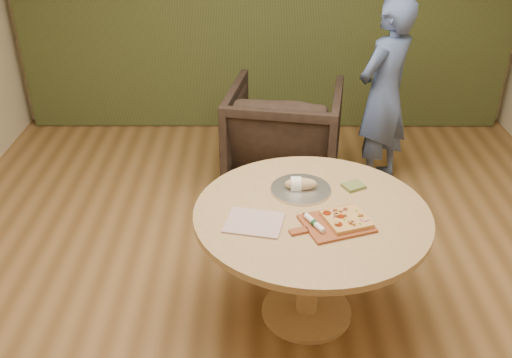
{
  "coord_description": "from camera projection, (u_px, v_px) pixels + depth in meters",
  "views": [
    {
      "loc": [
        -0.09,
        -2.64,
        2.48
      ],
      "look_at": [
        -0.09,
        0.25,
        0.83
      ],
      "focal_mm": 40.0,
      "sensor_mm": 36.0,
      "label": 1
    }
  ],
  "objects": [
    {
      "name": "green_packet",
      "position": [
        353.0,
        186.0,
        3.4
      ],
      "size": [
        0.15,
        0.14,
        0.02
      ],
      "primitive_type": "cube",
      "rotation": [
        0.0,
        0.0,
        0.48
      ],
      "color": "#4F5F2A",
      "rests_on": "pedestal_table"
    },
    {
      "name": "bread_roll",
      "position": [
        299.0,
        184.0,
        3.35
      ],
      "size": [
        0.19,
        0.09,
        0.09
      ],
      "color": "tan",
      "rests_on": "serving_tray"
    },
    {
      "name": "serving_tray",
      "position": [
        301.0,
        189.0,
        3.37
      ],
      "size": [
        0.36,
        0.36,
        0.02
      ],
      "color": "silver",
      "rests_on": "pedestal_table"
    },
    {
      "name": "pizza_paddle",
      "position": [
        335.0,
        224.0,
        3.05
      ],
      "size": [
        0.47,
        0.38,
        0.01
      ],
      "rotation": [
        0.0,
        0.0,
        0.34
      ],
      "color": "#984826",
      "rests_on": "pedestal_table"
    },
    {
      "name": "cutlery_roll",
      "position": [
        315.0,
        223.0,
        3.02
      ],
      "size": [
        0.11,
        0.19,
        0.03
      ],
      "rotation": [
        0.0,
        0.0,
        0.49
      ],
      "color": "white",
      "rests_on": "pizza_paddle"
    },
    {
      "name": "room_shell",
      "position": [
        274.0,
        105.0,
        2.82
      ],
      "size": [
        5.04,
        6.04,
        2.84
      ],
      "color": "olive",
      "rests_on": "ground"
    },
    {
      "name": "armchair",
      "position": [
        284.0,
        129.0,
        4.8
      ],
      "size": [
        1.05,
        1.0,
        0.94
      ],
      "primitive_type": "imported",
      "rotation": [
        0.0,
        0.0,
        2.97
      ],
      "color": "black",
      "rests_on": "ground"
    },
    {
      "name": "person_standing",
      "position": [
        384.0,
        95.0,
        4.61
      ],
      "size": [
        0.68,
        0.67,
        1.58
      ],
      "primitive_type": "imported",
      "rotation": [
        0.0,
        0.0,
        3.88
      ],
      "color": "#4C6197",
      "rests_on": "ground"
    },
    {
      "name": "flatbread_pizza",
      "position": [
        346.0,
        219.0,
        3.06
      ],
      "size": [
        0.28,
        0.28,
        0.04
      ],
      "rotation": [
        0.0,
        0.0,
        0.34
      ],
      "color": "#E0AA57",
      "rests_on": "pizza_paddle"
    },
    {
      "name": "pedestal_table",
      "position": [
        311.0,
        232.0,
        3.25
      ],
      "size": [
        1.33,
        1.33,
        0.75
      ],
      "rotation": [
        0.0,
        0.0,
        0.24
      ],
      "color": "tan",
      "rests_on": "ground"
    },
    {
      "name": "newspaper",
      "position": [
        254.0,
        223.0,
        3.07
      ],
      "size": [
        0.35,
        0.31,
        0.01
      ],
      "primitive_type": "cube",
      "rotation": [
        0.0,
        0.0,
        -0.21
      ],
      "color": "silver",
      "rests_on": "pedestal_table"
    }
  ]
}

